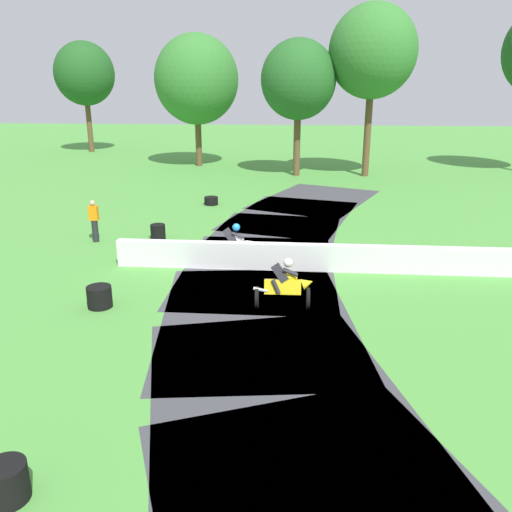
% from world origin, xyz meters
% --- Properties ---
extents(ground_plane, '(120.00, 120.00, 0.00)m').
position_xyz_m(ground_plane, '(0.00, 0.00, 0.00)').
color(ground_plane, '#4C933D').
extents(track_asphalt, '(8.59, 30.78, 0.01)m').
position_xyz_m(track_asphalt, '(0.97, -0.00, 0.00)').
color(track_asphalt, '#3D3D42').
rests_on(track_asphalt, ground).
extents(safety_barrier, '(19.19, 0.40, 0.90)m').
position_xyz_m(safety_barrier, '(4.87, -0.03, 0.45)').
color(safety_barrier, white).
rests_on(safety_barrier, ground).
extents(motorcycle_lead_white, '(1.68, 0.83, 1.43)m').
position_xyz_m(motorcycle_lead_white, '(-0.86, 0.51, 0.65)').
color(motorcycle_lead_white, black).
rests_on(motorcycle_lead_white, ground).
extents(motorcycle_chase_yellow, '(1.68, 0.83, 1.43)m').
position_xyz_m(motorcycle_chase_yellow, '(0.96, -2.98, 0.64)').
color(motorcycle_chase_yellow, black).
rests_on(motorcycle_chase_yellow, ground).
extents(tire_stack_near, '(0.68, 0.68, 0.40)m').
position_xyz_m(tire_stack_near, '(-3.07, 9.35, 0.20)').
color(tire_stack_near, black).
rests_on(tire_stack_near, ground).
extents(tire_stack_mid_a, '(0.58, 0.58, 0.60)m').
position_xyz_m(tire_stack_mid_a, '(-4.18, 3.14, 0.30)').
color(tire_stack_mid_a, black).
rests_on(tire_stack_mid_a, ground).
extents(tire_stack_mid_b, '(0.68, 0.68, 0.60)m').
position_xyz_m(tire_stack_mid_b, '(-4.13, -3.43, 0.30)').
color(tire_stack_mid_b, black).
rests_on(tire_stack_mid_b, ground).
extents(tire_stack_far, '(0.64, 0.64, 0.60)m').
position_xyz_m(tire_stack_far, '(-2.98, -10.43, 0.30)').
color(tire_stack_far, black).
rests_on(tire_stack_far, ground).
extents(track_marshal, '(0.34, 0.24, 1.63)m').
position_xyz_m(track_marshal, '(-6.52, 2.65, 0.82)').
color(track_marshal, '#232328').
rests_on(track_marshal, ground).
extents(tree_far_left, '(5.38, 5.38, 10.46)m').
position_xyz_m(tree_far_left, '(5.64, 18.52, 7.60)').
color(tree_far_left, brown).
rests_on(tree_far_left, ground).
extents(tree_far_right, '(4.96, 4.96, 9.10)m').
position_xyz_m(tree_far_right, '(-16.79, 29.16, 6.47)').
color(tree_far_right, brown).
rests_on(tree_far_right, ground).
extents(tree_mid_rise, '(5.85, 5.85, 9.08)m').
position_xyz_m(tree_mid_rise, '(-5.95, 21.99, 6.00)').
color(tree_mid_rise, brown).
rests_on(tree_mid_rise, ground).
extents(tree_distant, '(4.70, 4.70, 8.47)m').
position_xyz_m(tree_distant, '(1.15, 18.39, 5.98)').
color(tree_distant, brown).
rests_on(tree_distant, ground).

